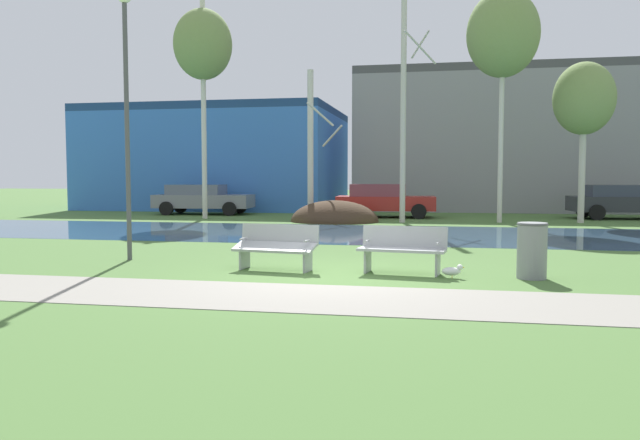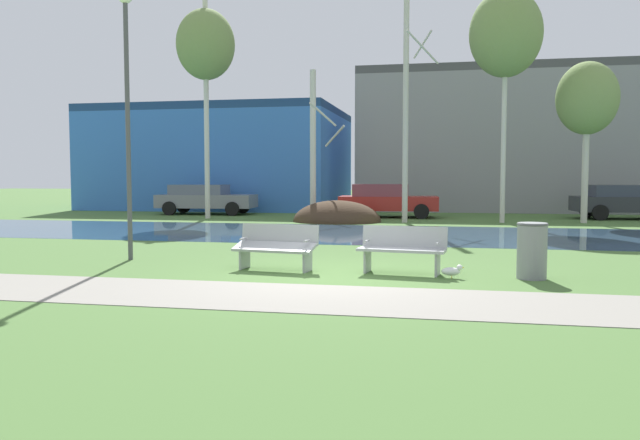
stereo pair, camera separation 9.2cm
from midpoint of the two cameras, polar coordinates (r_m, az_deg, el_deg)
The scene contains 19 objects.
ground_plane at distance 21.09m, azimuth 6.00°, elevation -0.92°, with size 120.00×120.00×0.00m, color #476B33.
paved_path_strip at distance 9.38m, azimuth -0.87°, elevation -7.05°, with size 60.00×2.17×0.01m, color gray.
river_band at distance 19.67m, azimuth 5.61°, elevation -1.26°, with size 80.00×6.70×0.01m, color #33516B.
soil_mound at distance 24.81m, azimuth 1.65°, elevation -0.16°, with size 3.50×2.83×1.70m, color #423021.
bench_left at distance 12.11m, azimuth -3.79°, elevation -2.32°, with size 1.66×0.77×0.87m.
bench_right at distance 11.72m, azimuth 7.71°, elevation -2.56°, with size 1.66×0.77×0.87m.
trash_bin at distance 11.65m, azimuth 18.91°, elevation -2.58°, with size 0.54×0.54×0.99m.
seagull at distance 11.37m, azimuth 12.14°, elevation -4.55°, with size 0.40×0.15×0.25m.
streetlamp at distance 14.20m, azimuth -16.95°, elevation 11.90°, with size 0.32×0.32×5.75m.
birch_far_left at distance 27.67m, azimuth -10.25°, elevation 15.29°, with size 2.45×2.45×9.37m.
birch_left at distance 26.24m, azimuth -0.44°, elevation 6.93°, with size 1.51×2.39×6.18m.
birch_center_left at distance 24.73m, azimuth 7.96°, elevation 10.58°, with size 1.35×2.19×9.12m.
birch_center at distance 25.86m, azimuth 16.62°, elevation 15.84°, with size 2.74×2.74×9.24m.
birch_center_right at distance 26.38m, azimuth 23.20°, elevation 10.04°, with size 2.30×2.30×6.15m.
parked_van_nearest_grey at distance 30.07m, azimuth -10.32°, elevation 1.94°, with size 4.63×2.34×1.40m.
parked_sedan_second_red at distance 27.58m, azimuth 6.12°, elevation 1.84°, with size 4.37×2.34×1.46m.
parked_hatch_third_dark at distance 29.29m, azimuth 26.38°, elevation 1.56°, with size 4.76×2.31×1.43m.
building_blue_store at distance 36.82m, azimuth -8.63°, elevation 5.49°, with size 13.35×9.84×5.56m.
building_grey_warehouse at distance 35.96m, azimuth 17.14°, elevation 6.79°, with size 16.10×8.48×7.31m.
Camera 2 is at (1.99, -10.92, 1.81)m, focal length 35.24 mm.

